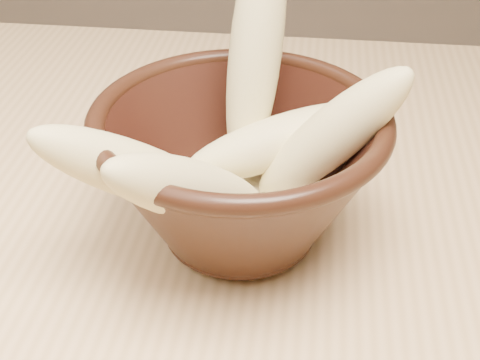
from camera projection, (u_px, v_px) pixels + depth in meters
name	position (u px, v px, depth m)	size (l,w,h in m)	color
table	(329.00, 298.00, 0.60)	(1.20, 0.80, 0.75)	#DFB27A
bowl	(240.00, 169.00, 0.51)	(0.22, 0.22, 0.12)	black
milk_puddle	(240.00, 200.00, 0.52)	(0.13, 0.13, 0.02)	beige
banana_upright	(256.00, 50.00, 0.51)	(0.04, 0.04, 0.20)	#D4C37D
banana_left	(134.00, 171.00, 0.47)	(0.04, 0.04, 0.16)	#D4C37D
banana_right	(331.00, 137.00, 0.48)	(0.04, 0.04, 0.15)	#D4C37D
banana_across	(280.00, 141.00, 0.51)	(0.04, 0.04, 0.16)	#D4C37D
banana_front	(192.00, 190.00, 0.45)	(0.04, 0.04, 0.16)	#D4C37D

